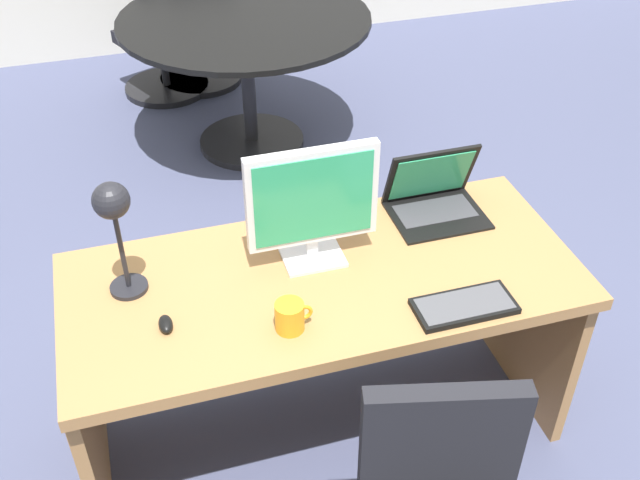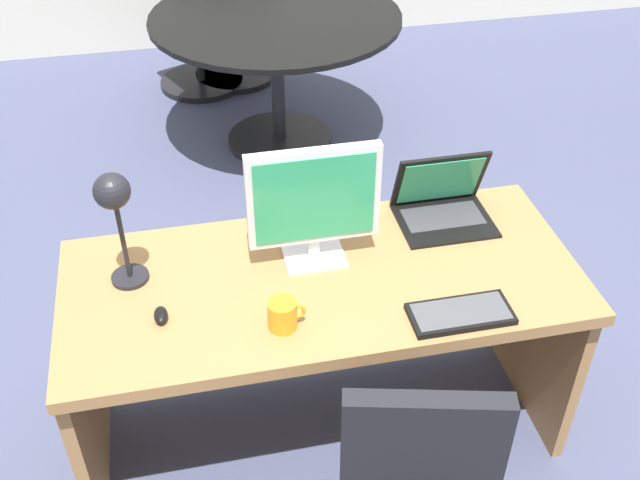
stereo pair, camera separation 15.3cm
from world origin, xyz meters
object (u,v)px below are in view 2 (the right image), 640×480
at_px(monitor, 314,201).
at_px(mouse, 161,315).
at_px(coffee_mug, 283,314).
at_px(desk, 320,313).
at_px(desk_lamp, 115,206).
at_px(meeting_table, 276,48).
at_px(meeting_chair_far, 202,41).
at_px(keyboard, 460,314).
at_px(meeting_chair_near, 236,30).
at_px(laptop, 442,197).

relative_size(monitor, mouse, 5.70).
bearing_deg(coffee_mug, desk, 56.47).
height_order(desk_lamp, meeting_table, desk_lamp).
height_order(coffee_mug, meeting_chair_far, meeting_chair_far).
relative_size(desk, coffee_mug, 14.56).
bearing_deg(monitor, desk_lamp, -179.41).
xyz_separation_m(desk, coffee_mug, (-0.16, -0.25, 0.25)).
bearing_deg(meeting_table, keyboard, -85.93).
bearing_deg(meeting_table, monitor, -95.75).
distance_m(monitor, mouse, 0.59).
bearing_deg(meeting_chair_near, meeting_table, -80.97).
relative_size(meeting_chair_near, meeting_chair_far, 1.08).
height_order(keyboard, meeting_chair_near, meeting_chair_near).
distance_m(meeting_chair_near, meeting_chair_far, 0.24).
distance_m(desk, laptop, 0.59).
relative_size(meeting_table, meeting_chair_near, 1.49).
bearing_deg(meeting_chair_near, desk, -91.15).
bearing_deg(laptop, meeting_chair_far, 103.63).
height_order(laptop, meeting_chair_far, laptop).
height_order(desk_lamp, meeting_chair_near, desk_lamp).
distance_m(monitor, coffee_mug, 0.38).
height_order(desk, meeting_chair_near, meeting_chair_near).
bearing_deg(laptop, meeting_chair_near, 98.73).
bearing_deg(laptop, desk_lamp, -171.93).
relative_size(desk_lamp, meeting_chair_far, 0.48).
xyz_separation_m(monitor, keyboard, (0.38, -0.37, -0.22)).
height_order(keyboard, coffee_mug, coffee_mug).
bearing_deg(meeting_chair_near, meeting_chair_far, -164.14).
xyz_separation_m(laptop, meeting_chair_far, (-0.66, 2.70, -0.49)).
xyz_separation_m(desk, monitor, (-0.01, 0.05, 0.43)).
relative_size(monitor, meeting_table, 0.31).
xyz_separation_m(meeting_chair_near, meeting_chair_far, (-0.23, -0.07, -0.03)).
bearing_deg(meeting_chair_near, mouse, -100.55).
relative_size(mouse, meeting_chair_near, 0.08).
relative_size(coffee_mug, meeting_table, 0.08).
xyz_separation_m(monitor, coffee_mug, (-0.16, -0.30, -0.18)).
distance_m(desk, mouse, 0.58).
height_order(monitor, keyboard, monitor).
xyz_separation_m(coffee_mug, meeting_table, (0.36, 2.34, -0.20)).
bearing_deg(coffee_mug, desk_lamp, 146.70).
relative_size(desk, meeting_table, 1.21).
height_order(mouse, meeting_chair_near, meeting_chair_near).
bearing_deg(monitor, coffee_mug, -117.49).
xyz_separation_m(keyboard, meeting_chair_near, (-0.31, 3.29, -0.40)).
xyz_separation_m(mouse, coffee_mug, (0.36, -0.11, 0.03)).
distance_m(desk, meeting_table, 2.11).
relative_size(laptop, meeting_chair_near, 0.35).
bearing_deg(monitor, laptop, 16.81).
bearing_deg(keyboard, desk, 139.61).
bearing_deg(desk, mouse, -165.04).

